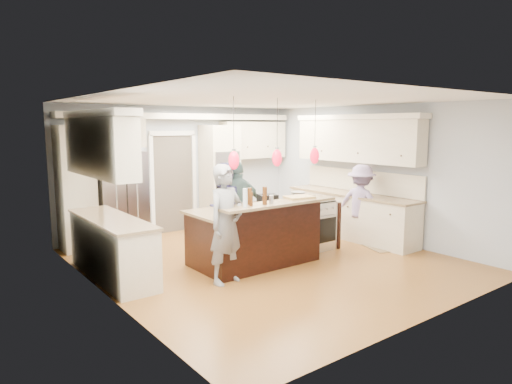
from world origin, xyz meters
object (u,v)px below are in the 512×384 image
Objects in this scene: refrigerator at (120,198)px; person_far_left at (223,209)px; person_bar_end at (226,224)px; island_range at (312,224)px; kitchen_island at (254,234)px.

person_far_left is at bearing -56.48° from refrigerator.
refrigerator is 1.03× the size of person_bar_end.
refrigerator is 1.96× the size of island_range.
refrigerator reaches higher than kitchen_island.
kitchen_island is at bearing -63.09° from refrigerator.
person_bar_end is (0.39, -3.10, -0.03)m from refrigerator.
island_range is at bearing 3.07° from kitchen_island.
island_range is (1.41, 0.08, -0.03)m from kitchen_island.
person_bar_end is 1.06× the size of person_far_left.
person_bar_end reaches higher than person_far_left.
person_far_left reaches higher than island_range.
person_bar_end is at bearing -165.39° from island_range.
person_far_left is (1.19, -1.79, -0.08)m from refrigerator.
refrigerator is 2.91m from kitchen_island.
refrigerator is at bearing -76.43° from person_far_left.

